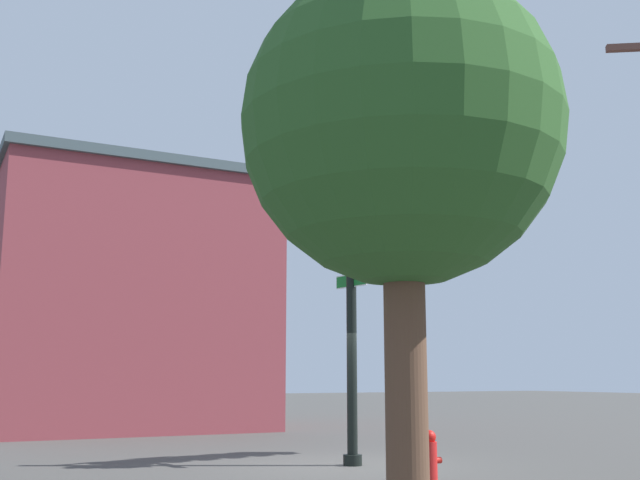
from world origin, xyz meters
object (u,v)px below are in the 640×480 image
at_px(tree_far, 401,130).
at_px(brick_building, 127,300).
at_px(signal_pole_assembly, 411,231).
at_px(fire_hydrant, 430,457).

bearing_deg(tree_far, brick_building, 84.89).
xyz_separation_m(signal_pole_assembly, tree_far, (-4.86, -6.97, -0.55)).
bearing_deg(brick_building, tree_far, -95.11).
height_order(tree_far, brick_building, brick_building).
xyz_separation_m(signal_pole_assembly, brick_building, (-3.17, 11.89, -0.56)).
distance_m(signal_pole_assembly, fire_hydrant, 5.58).
distance_m(fire_hydrant, tree_far, 6.22).
xyz_separation_m(tree_far, brick_building, (1.69, 18.86, -0.02)).
height_order(fire_hydrant, tree_far, tree_far).
relative_size(signal_pole_assembly, fire_hydrant, 7.69).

